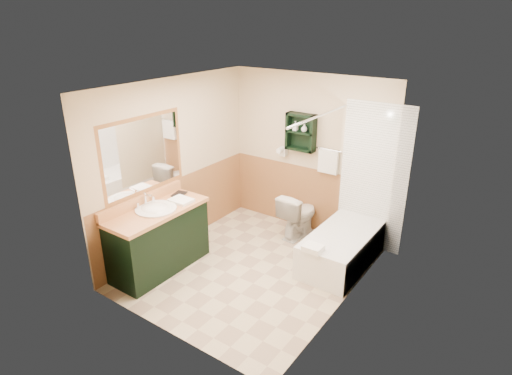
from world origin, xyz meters
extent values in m
plane|color=#C6B590|center=(0.00, 0.00, 0.00)|extent=(3.00, 3.00, 0.00)
cube|color=beige|center=(0.00, 1.52, 1.20)|extent=(2.60, 0.04, 2.40)
cube|color=beige|center=(-1.32, 0.00, 1.20)|extent=(0.04, 3.00, 2.40)
cube|color=beige|center=(1.32, 0.00, 1.20)|extent=(0.04, 3.00, 2.40)
cube|color=white|center=(0.00, 0.00, 2.42)|extent=(2.60, 3.00, 0.04)
cube|color=black|center=(-0.10, 1.41, 1.55)|extent=(0.45, 0.15, 0.55)
cylinder|color=silver|center=(0.53, 0.75, 2.00)|extent=(0.03, 1.60, 0.03)
cube|color=black|center=(-0.99, -0.66, 0.43)|extent=(0.59, 1.36, 0.86)
cube|color=white|center=(0.93, 0.86, 0.23)|extent=(0.70, 1.50, 0.47)
imported|color=white|center=(0.04, 1.17, 0.34)|extent=(0.44, 0.73, 0.68)
cube|color=white|center=(-0.89, -0.31, 0.88)|extent=(0.29, 0.23, 0.04)
imported|color=black|center=(-1.16, -0.18, 0.96)|extent=(0.15, 0.06, 0.21)
cube|color=white|center=(0.81, 0.18, 0.50)|extent=(0.23, 0.20, 0.07)
imported|color=white|center=(-0.19, 1.40, 1.60)|extent=(0.06, 0.14, 0.06)
imported|color=white|center=(-0.04, 1.40, 1.61)|extent=(0.09, 0.12, 0.09)
camera|label=1|loc=(2.85, -3.95, 3.15)|focal=30.00mm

